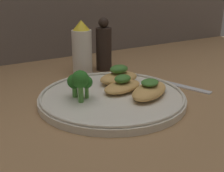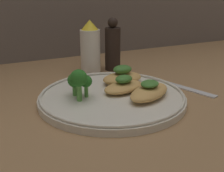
{
  "view_description": "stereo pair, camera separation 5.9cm",
  "coord_description": "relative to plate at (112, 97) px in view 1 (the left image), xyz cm",
  "views": [
    {
      "loc": [
        -29.49,
        -46.81,
        23.01
      ],
      "look_at": [
        0.0,
        0.0,
        3.4
      ],
      "focal_mm": 45.0,
      "sensor_mm": 36.0,
      "label": 1
    },
    {
      "loc": [
        -24.37,
        -49.67,
        23.01
      ],
      "look_at": [
        0.0,
        0.0,
        3.4
      ],
      "focal_mm": 45.0,
      "sensor_mm": 36.0,
      "label": 2
    }
  ],
  "objects": [
    {
      "name": "sauce_bottle",
      "position": [
        3.93,
        21.65,
        6.05
      ],
      "size": [
        5.46,
        5.46,
        14.72
      ],
      "color": "white",
      "rests_on": "ground_plane"
    },
    {
      "name": "grilled_meat_middle",
      "position": [
        3.21,
        0.78,
        1.71
      ],
      "size": [
        11.09,
        8.05,
        3.7
      ],
      "color": "tan",
      "rests_on": "plate"
    },
    {
      "name": "grilled_meat_front",
      "position": [
        6.15,
        -4.84,
        1.82
      ],
      "size": [
        12.94,
        10.52,
        3.68
      ],
      "color": "tan",
      "rests_on": "plate"
    },
    {
      "name": "grilled_meat_back",
      "position": [
        5.59,
        5.84,
        2.02
      ],
      "size": [
        10.23,
        6.92,
        4.38
      ],
      "color": "tan",
      "rests_on": "plate"
    },
    {
      "name": "ground_plane",
      "position": [
        0.0,
        0.0,
        -1.49
      ],
      "size": [
        180.0,
        180.0,
        1.0
      ],
      "primitive_type": "cube",
      "color": "#936D47"
    },
    {
      "name": "plate",
      "position": [
        0.0,
        0.0,
        0.0
      ],
      "size": [
        30.98,
        30.98,
        2.0
      ],
      "color": "silver",
      "rests_on": "ground_plane"
    },
    {
      "name": "broccoli_bunch",
      "position": [
        -6.8,
        1.49,
        4.24
      ],
      "size": [
        4.98,
        6.13,
        6.51
      ],
      "color": "#569942",
      "rests_on": "plate"
    },
    {
      "name": "pepper_grinder",
      "position": [
        10.85,
        21.65,
        5.78
      ],
      "size": [
        4.46,
        4.46,
        15.06
      ],
      "color": "black",
      "rests_on": "ground_plane"
    },
    {
      "name": "fork",
      "position": [
        18.76,
        0.05,
        -0.69
      ],
      "size": [
        6.84,
        17.31,
        0.6
      ],
      "color": "silver",
      "rests_on": "ground_plane"
    }
  ]
}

